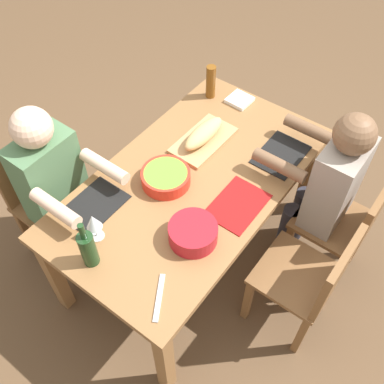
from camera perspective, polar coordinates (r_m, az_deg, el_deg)
name	(u,v)px	position (r m, az deg, el deg)	size (l,w,h in m)	color
ground_plane	(192,251)	(3.01, 0.00, -7.56)	(8.00, 8.00, 0.00)	brown
dining_table	(192,190)	(2.48, 0.00, 0.31)	(1.62, 0.91, 0.74)	olive
chair_near_right	(348,223)	(2.70, 19.26, -3.74)	(0.40, 0.40, 0.85)	brown
diner_near_right	(327,184)	(2.56, 16.87, 1.00)	(0.41, 0.53, 1.20)	#2D2D38
chair_near_center	(311,279)	(2.44, 15.00, -10.70)	(0.40, 0.40, 0.85)	brown
chair_far_left	(44,193)	(2.82, -18.35, -0.17)	(0.40, 0.40, 0.85)	brown
diner_far_left	(57,184)	(2.55, -16.89, 0.93)	(0.41, 0.53, 1.20)	#2D2D38
serving_bowl_fruit	(193,232)	(2.14, 0.13, -5.17)	(0.24, 0.24, 0.10)	#B21923
serving_bowl_salad	(166,177)	(2.37, -3.37, 1.96)	(0.26, 0.26, 0.08)	red
cutting_board	(203,140)	(2.60, 1.47, 6.61)	(0.40, 0.22, 0.02)	tan
bread_loaf	(204,133)	(2.57, 1.50, 7.49)	(0.32, 0.11, 0.09)	tan
wine_bottle	(88,248)	(2.08, -13.15, -7.03)	(0.08, 0.08, 0.29)	#193819
beer_bottle	(211,82)	(2.86, 2.42, 13.88)	(0.06, 0.06, 0.22)	brown
wine_glass	(93,223)	(2.15, -12.49, -3.83)	(0.08, 0.08, 0.17)	silver
placemat_near_right	(281,155)	(2.58, 11.28, 4.72)	(0.32, 0.23, 0.01)	black
placemat_near_center	(238,205)	(2.31, 5.86, -1.62)	(0.32, 0.23, 0.01)	maroon
placemat_far_left	(94,205)	(2.35, -12.37, -1.67)	(0.32, 0.23, 0.01)	black
carving_knife	(159,297)	(2.03, -4.22, -13.29)	(0.23, 0.02, 0.01)	silver
napkin_stack	(240,100)	(2.89, 6.10, 11.62)	(0.14, 0.14, 0.02)	white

